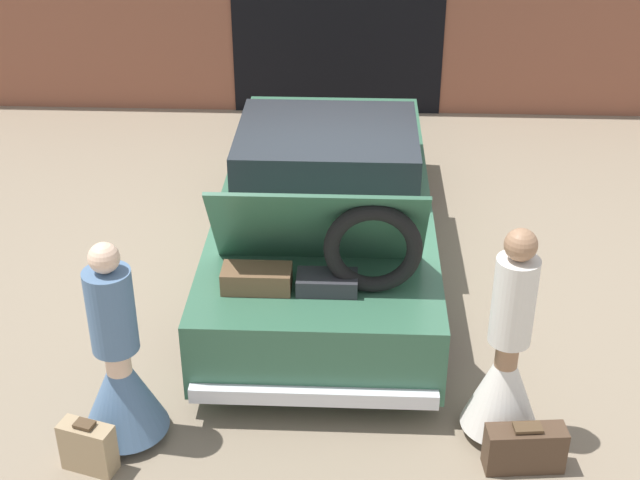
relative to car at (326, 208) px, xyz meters
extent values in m
plane|color=#7F705B|center=(0.00, 0.00, -0.59)|extent=(40.00, 40.00, 0.00)
cube|color=brown|center=(0.00, 4.11, 0.81)|extent=(12.00, 0.12, 2.80)
cube|color=black|center=(0.00, 4.04, 0.51)|extent=(2.80, 0.02, 2.20)
cube|color=#336047|center=(0.00, 0.00, -0.09)|extent=(1.93, 4.73, 0.65)
cube|color=#1E2328|center=(0.00, 0.28, 0.46)|extent=(1.70, 1.51, 0.46)
cylinder|color=black|center=(-0.90, 1.46, -0.23)|extent=(0.18, 0.73, 0.73)
cylinder|color=black|center=(0.89, 1.46, -0.23)|extent=(0.18, 0.73, 0.73)
cylinder|color=black|center=(-0.90, -1.42, -0.23)|extent=(0.18, 0.73, 0.73)
cylinder|color=black|center=(0.89, -1.42, -0.23)|extent=(0.18, 0.73, 0.73)
cube|color=silver|center=(0.00, -2.41, -0.31)|extent=(1.84, 0.10, 0.12)
cube|color=#336047|center=(0.00, -1.58, 0.64)|extent=(1.64, 0.58, 0.84)
cube|color=brown|center=(-0.46, -1.81, 0.32)|extent=(0.53, 0.26, 0.18)
cube|color=#2D2D33|center=(0.07, -1.81, 0.30)|extent=(0.46, 0.26, 0.13)
torus|color=black|center=(0.41, -1.81, 0.60)|extent=(0.74, 0.12, 0.74)
cylinder|color=beige|center=(-1.37, -2.56, -0.20)|extent=(0.18, 0.18, 0.79)
cone|color=slate|center=(-1.37, -2.56, -0.16)|extent=(0.63, 0.63, 0.71)
cylinder|color=slate|center=(-1.37, -2.56, 0.50)|extent=(0.33, 0.33, 0.62)
sphere|color=beige|center=(-1.37, -2.56, 0.92)|extent=(0.21, 0.21, 0.21)
cylinder|color=#997051|center=(1.37, -2.41, -0.18)|extent=(0.16, 0.16, 0.83)
cone|color=silver|center=(1.37, -2.41, -0.14)|extent=(0.57, 0.57, 0.75)
cylinder|color=silver|center=(1.37, -2.41, 0.56)|extent=(0.30, 0.30, 0.66)
sphere|color=#997051|center=(1.37, -2.41, 1.00)|extent=(0.22, 0.22, 0.22)
cube|color=#9E8460|center=(-1.55, -2.92, -0.41)|extent=(0.41, 0.26, 0.38)
cube|color=#4C3823|center=(-1.55, -2.92, -0.20)|extent=(0.16, 0.13, 0.02)
cube|color=#473323|center=(1.49, -2.77, -0.42)|extent=(0.57, 0.24, 0.34)
cube|color=#4C3823|center=(1.49, -2.77, -0.23)|extent=(0.20, 0.13, 0.02)
camera|label=1|loc=(0.27, -7.53, 3.90)|focal=50.00mm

